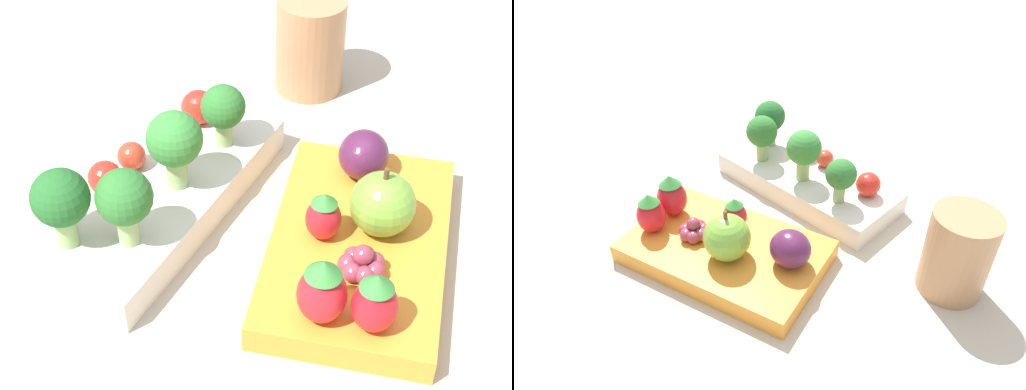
{
  "view_description": "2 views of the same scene",
  "coord_description": "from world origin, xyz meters",
  "views": [
    {
      "loc": [
        -0.43,
        -0.16,
        0.44
      ],
      "look_at": [
        -0.01,
        -0.01,
        0.04
      ],
      "focal_mm": 60.0,
      "sensor_mm": 36.0,
      "label": 1
    },
    {
      "loc": [
        0.24,
        -0.33,
        0.33
      ],
      "look_at": [
        -0.01,
        -0.01,
        0.04
      ],
      "focal_mm": 32.0,
      "sensor_mm": 36.0,
      "label": 2
    }
  ],
  "objects": [
    {
      "name": "grape_cluster",
      "position": [
        -0.04,
        -0.09,
        0.03
      ],
      "size": [
        0.03,
        0.03,
        0.02
      ],
      "color": "#93384C",
      "rests_on": "bento_box_fruit"
    },
    {
      "name": "strawberry_0",
      "position": [
        -0.08,
        -0.11,
        0.04
      ],
      "size": [
        0.03,
        0.03,
        0.04
      ],
      "color": "red",
      "rests_on": "bento_box_fruit"
    },
    {
      "name": "ground_plane",
      "position": [
        0.0,
        0.0,
        0.0
      ],
      "size": [
        4.0,
        4.0,
        0.0
      ],
      "primitive_type": "plane",
      "color": "#BCB29E"
    },
    {
      "name": "cherry_tomato_0",
      "position": [
        0.07,
        0.07,
        0.04
      ],
      "size": [
        0.03,
        0.03,
        0.03
      ],
      "color": "red",
      "rests_on": "bento_box_savoury"
    },
    {
      "name": "drinking_cup",
      "position": [
        0.19,
        0.02,
        0.04
      ],
      "size": [
        0.06,
        0.06,
        0.09
      ],
      "color": "tan",
      "rests_on": "ground_plane"
    },
    {
      "name": "broccoli_floret_3",
      "position": [
        -0.07,
        0.06,
        0.06
      ],
      "size": [
        0.04,
        0.04,
        0.06
      ],
      "color": "#93B770",
      "rests_on": "bento_box_savoury"
    },
    {
      "name": "cherry_tomato_1",
      "position": [
        0.0,
        0.1,
        0.04
      ],
      "size": [
        0.02,
        0.02,
        0.02
      ],
      "color": "red",
      "rests_on": "bento_box_savoury"
    },
    {
      "name": "broccoli_floret_1",
      "position": [
        -0.01,
        0.06,
        0.07
      ],
      "size": [
        0.04,
        0.04,
        0.06
      ],
      "color": "#93B770",
      "rests_on": "bento_box_savoury"
    },
    {
      "name": "strawberry_1",
      "position": [
        -0.01,
        -0.06,
        0.04
      ],
      "size": [
        0.02,
        0.02,
        0.04
      ],
      "color": "red",
      "rests_on": "bento_box_fruit"
    },
    {
      "name": "broccoli_floret_0",
      "position": [
        0.05,
        0.04,
        0.06
      ],
      "size": [
        0.03,
        0.03,
        0.05
      ],
      "color": "#93B770",
      "rests_on": "bento_box_savoury"
    },
    {
      "name": "strawberry_2",
      "position": [
        -0.09,
        -0.08,
        0.04
      ],
      "size": [
        0.03,
        0.03,
        0.05
      ],
      "color": "red",
      "rests_on": "bento_box_fruit"
    },
    {
      "name": "bento_box_savoury",
      "position": [
        -0.01,
        0.07,
        0.01
      ],
      "size": [
        0.24,
        0.12,
        0.03
      ],
      "color": "silver",
      "rests_on": "ground_plane"
    },
    {
      "name": "broccoli_floret_2",
      "position": [
        -0.09,
        0.1,
        0.07
      ],
      "size": [
        0.04,
        0.04,
        0.06
      ],
      "color": "#93B770",
      "rests_on": "bento_box_savoury"
    },
    {
      "name": "cherry_tomato_2",
      "position": [
        -0.03,
        0.1,
        0.04
      ],
      "size": [
        0.03,
        0.03,
        0.03
      ],
      "color": "red",
      "rests_on": "bento_box_savoury"
    },
    {
      "name": "apple",
      "position": [
        0.01,
        -0.09,
        0.04
      ],
      "size": [
        0.05,
        0.05,
        0.05
      ],
      "color": "#70A838",
      "rests_on": "bento_box_fruit"
    },
    {
      "name": "bento_box_fruit",
      "position": [
        -0.01,
        -0.08,
        0.01
      ],
      "size": [
        0.21,
        0.15,
        0.02
      ],
      "color": "orange",
      "rests_on": "ground_plane"
    },
    {
      "name": "plum",
      "position": [
        0.06,
        -0.07,
        0.04
      ],
      "size": [
        0.04,
        0.04,
        0.04
      ],
      "color": "#511E42",
      "rests_on": "bento_box_fruit"
    }
  ]
}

